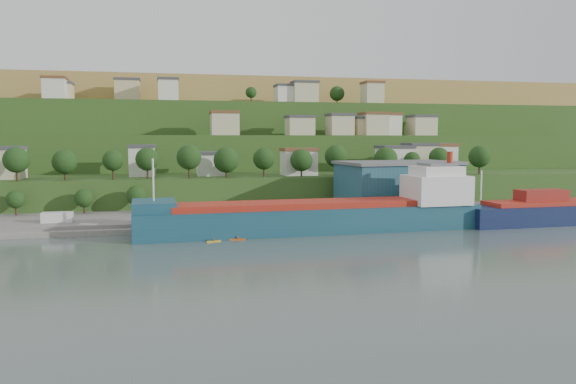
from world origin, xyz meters
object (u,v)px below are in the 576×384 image
object	(u,v)px
cargo_ship_near	(323,217)
warehouse	(398,185)
kayak_orange	(237,239)
caravan	(57,219)

from	to	relation	value
cargo_ship_near	warehouse	size ratio (longest dim) A/B	2.39
cargo_ship_near	kayak_orange	xyz separation A→B (m)	(-20.33, -6.90, -2.96)
cargo_ship_near	kayak_orange	distance (m)	21.67
warehouse	caravan	distance (m)	85.95
cargo_ship_near	warehouse	distance (m)	34.01
cargo_ship_near	caravan	size ratio (longest dim) A/B	11.83
cargo_ship_near	caravan	distance (m)	60.18
cargo_ship_near	kayak_orange	world-z (taller)	cargo_ship_near
caravan	warehouse	bearing A→B (deg)	4.72
caravan	kayak_orange	xyz separation A→B (m)	(38.41, -19.96, -2.50)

